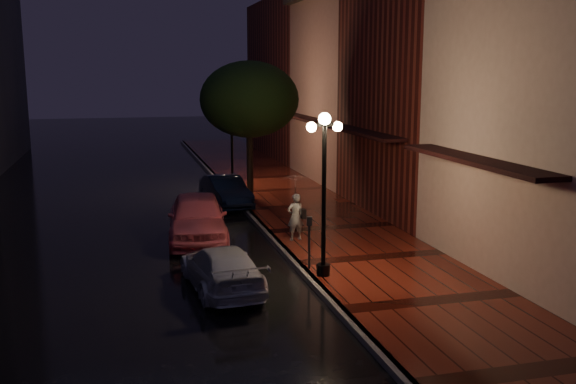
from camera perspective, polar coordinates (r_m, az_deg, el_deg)
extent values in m
plane|color=black|center=(21.82, -1.78, -3.91)|extent=(120.00, 120.00, 0.00)
cube|color=#45130C|center=(22.40, 3.84, -3.35)|extent=(4.50, 60.00, 0.15)
cube|color=#595451|center=(21.80, -1.78, -3.72)|extent=(0.25, 60.00, 0.15)
cube|color=gray|center=(18.75, 24.11, 5.96)|extent=(5.00, 8.00, 8.50)
cube|color=#511914|center=(25.45, 12.89, 10.42)|extent=(5.00, 8.00, 11.00)
cube|color=#8C5951|center=(32.77, 6.29, 8.86)|extent=(5.00, 8.00, 9.00)
cube|color=#511914|center=(42.25, 1.38, 9.99)|extent=(5.00, 12.00, 10.00)
cylinder|color=black|center=(16.73, 3.20, -0.86)|extent=(0.12, 0.12, 4.00)
cylinder|color=black|center=(17.19, 3.14, -6.91)|extent=(0.36, 0.36, 0.30)
cube|color=black|center=(16.44, 3.28, 5.98)|extent=(0.70, 0.08, 0.08)
sphere|color=#F8D595|center=(16.43, 3.28, 6.50)|extent=(0.32, 0.32, 0.32)
sphere|color=#F8D595|center=(16.34, 2.10, 5.79)|extent=(0.26, 0.26, 0.26)
sphere|color=#F8D595|center=(16.56, 4.43, 5.83)|extent=(0.26, 0.26, 0.26)
cylinder|color=black|center=(30.20, -5.01, 4.27)|extent=(0.12, 0.12, 4.00)
cylinder|color=black|center=(30.46, -4.95, 0.81)|extent=(0.36, 0.36, 0.30)
cube|color=black|center=(30.05, -5.07, 8.06)|extent=(0.70, 0.08, 0.08)
sphere|color=#F8D595|center=(30.04, -5.07, 8.35)|extent=(0.32, 0.32, 0.32)
sphere|color=#F8D595|center=(29.99, -5.73, 7.95)|extent=(0.26, 0.26, 0.26)
sphere|color=#F8D595|center=(30.11, -4.41, 7.98)|extent=(0.26, 0.26, 0.26)
cylinder|color=black|center=(27.37, -3.41, 2.79)|extent=(0.28, 0.28, 3.20)
ellipsoid|color=black|center=(27.14, -3.47, 8.24)|extent=(4.16, 4.16, 3.20)
sphere|color=black|center=(27.90, -2.28, 7.08)|extent=(1.80, 1.80, 1.80)
sphere|color=black|center=(26.36, -4.44, 7.06)|extent=(1.80, 1.80, 1.80)
imported|color=#CD5462|center=(21.19, -8.06, -2.25)|extent=(2.29, 4.79, 1.58)
imported|color=black|center=(26.55, -5.57, 0.06)|extent=(1.80, 3.95, 1.26)
imported|color=#BAB9C2|center=(16.49, -5.91, -6.75)|extent=(1.93, 4.04, 1.14)
imported|color=white|center=(20.52, 0.66, -2.22)|extent=(0.60, 0.44, 1.52)
imported|color=silver|center=(20.33, 0.66, 0.43)|extent=(0.89, 0.90, 0.81)
cylinder|color=black|center=(20.44, 0.66, -1.25)|extent=(0.02, 0.02, 1.22)
cube|color=black|center=(20.52, 1.38, -1.94)|extent=(0.12, 0.28, 0.30)
cylinder|color=black|center=(17.58, 1.90, -4.92)|extent=(0.07, 0.07, 1.23)
cube|color=black|center=(17.40, 1.91, -2.61)|extent=(0.15, 0.12, 0.25)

